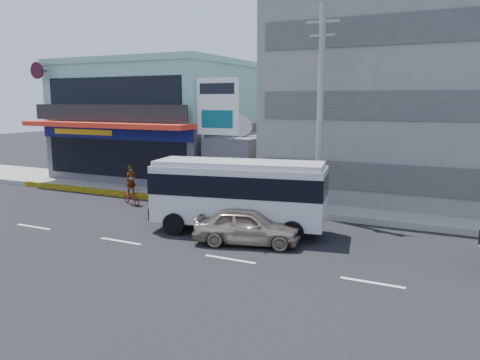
# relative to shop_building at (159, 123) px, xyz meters

# --- Properties ---
(ground) EXTENTS (120.00, 120.00, 0.00)m
(ground) POSITION_rel_shop_building_xyz_m (8.00, -13.95, -4.00)
(ground) COLOR black
(ground) RESTS_ON ground
(sidewalk) EXTENTS (70.00, 5.00, 0.30)m
(sidewalk) POSITION_rel_shop_building_xyz_m (13.00, -4.45, -3.85)
(sidewalk) COLOR gray
(sidewalk) RESTS_ON ground
(shop_building) EXTENTS (12.40, 11.70, 8.00)m
(shop_building) POSITION_rel_shop_building_xyz_m (0.00, 0.00, 0.00)
(shop_building) COLOR #47474C
(shop_building) RESTS_ON ground
(concrete_building) EXTENTS (16.00, 12.00, 14.00)m
(concrete_building) POSITION_rel_shop_building_xyz_m (18.00, 1.05, 3.00)
(concrete_building) COLOR gray
(concrete_building) RESTS_ON ground
(gap_structure) EXTENTS (3.00, 6.00, 3.50)m
(gap_structure) POSITION_rel_shop_building_xyz_m (8.00, -1.95, -2.25)
(gap_structure) COLOR #47474C
(gap_structure) RESTS_ON ground
(satellite_dish) EXTENTS (1.50, 1.50, 0.15)m
(satellite_dish) POSITION_rel_shop_building_xyz_m (8.00, -2.95, -0.42)
(satellite_dish) COLOR slate
(satellite_dish) RESTS_ON gap_structure
(billboard) EXTENTS (2.60, 0.18, 6.90)m
(billboard) POSITION_rel_shop_building_xyz_m (7.50, -4.75, 0.93)
(billboard) COLOR gray
(billboard) RESTS_ON ground
(utility_pole_near) EXTENTS (1.60, 0.30, 10.00)m
(utility_pole_near) POSITION_rel_shop_building_xyz_m (14.00, -6.55, 1.15)
(utility_pole_near) COLOR #999993
(utility_pole_near) RESTS_ON ground
(minibus) EXTENTS (7.71, 3.70, 3.10)m
(minibus) POSITION_rel_shop_building_xyz_m (11.69, -10.59, -2.15)
(minibus) COLOR silver
(minibus) RESTS_ON ground
(sedan) EXTENTS (4.54, 2.76, 1.45)m
(sedan) POSITION_rel_shop_building_xyz_m (12.76, -12.00, -3.27)
(sedan) COLOR tan
(sedan) RESTS_ON ground
(motorcycle_rider) EXTENTS (1.74, 1.15, 2.11)m
(motorcycle_rider) POSITION_rel_shop_building_xyz_m (4.00, -8.26, -3.30)
(motorcycle_rider) COLOR maroon
(motorcycle_rider) RESTS_ON ground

